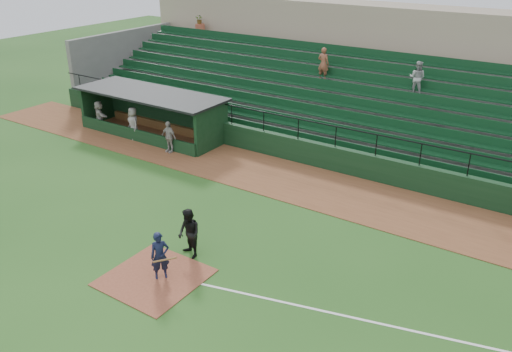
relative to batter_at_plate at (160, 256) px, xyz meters
The scene contains 11 objects.
ground 1.22m from the batter_at_plate, 102.84° to the left, with size 90.00×90.00×0.00m, color #24511A.
warning_track 8.91m from the batter_at_plate, 91.28° to the left, with size 40.00×4.00×0.03m, color brown.
home_plate_dirt 0.86m from the batter_at_plate, 145.96° to the right, with size 3.00×3.00×0.03m, color brown.
foul_line 8.11m from the batter_at_plate, 14.83° to the left, with size 18.00×0.09×0.01m, color white.
stadium_structure 17.39m from the batter_at_plate, 90.66° to the left, with size 38.00×13.08×6.40m.
dugout 14.42m from the batter_at_plate, 133.65° to the left, with size 8.90×3.20×2.42m.
batter_at_plate is the anchor object (origin of this frame).
umpire 1.52m from the batter_at_plate, 92.43° to the left, with size 0.88×0.68×1.80m, color black.
dugout_player_a 11.14m from the batter_at_plate, 130.83° to the left, with size 0.97×0.40×1.65m, color #AAA59F.
dugout_player_b 13.50m from the batter_at_plate, 139.17° to the left, with size 0.87×0.57×1.79m, color gray.
dugout_player_c 15.79m from the batter_at_plate, 145.66° to the left, with size 1.54×0.49×1.66m, color #AAA59F.
Camera 1 is at (10.74, -11.11, 10.20)m, focal length 37.05 mm.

